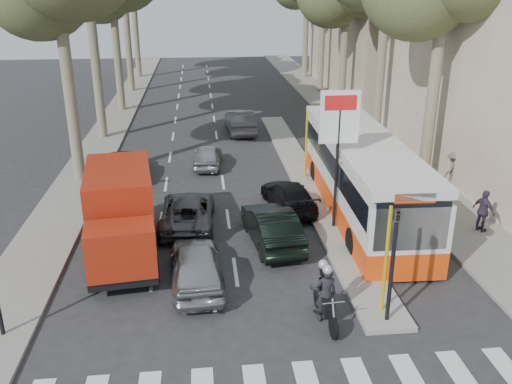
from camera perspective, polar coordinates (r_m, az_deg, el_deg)
ground at (r=17.15m, az=1.36°, el=-11.50°), size 120.00×120.00×0.00m
sidewalk_right at (r=41.72m, az=8.82°, el=8.16°), size 3.20×70.00×0.12m
median_left at (r=43.73m, az=-14.03°, el=8.38°), size 2.40×64.00×0.12m
traffic_island at (r=27.42m, az=5.19°, el=1.50°), size 1.50×26.00×0.16m
billboard at (r=20.75m, az=8.65°, el=5.39°), size 1.50×12.10×5.60m
traffic_light_island at (r=15.38m, az=14.33°, el=-5.65°), size 0.16×0.41×3.60m
silver_hatchback at (r=17.81m, az=-6.32°, el=-7.68°), size 1.92×4.23×1.41m
dark_hatchback at (r=20.37m, az=1.66°, el=-3.63°), size 2.05×4.51×1.43m
queue_car_a at (r=22.08m, az=-7.20°, el=-2.02°), size 2.31×4.62×1.26m
queue_car_b at (r=23.58m, az=3.46°, el=-0.40°), size 2.24×4.37×1.21m
queue_car_c at (r=29.18m, az=-5.09°, el=3.81°), size 1.75×3.65×1.20m
queue_car_d at (r=35.87m, az=-1.70°, el=7.43°), size 1.82×4.65×1.51m
queue_car_e at (r=28.25m, az=-13.89°, el=2.84°), size 2.21×4.80×1.36m
red_truck at (r=19.72m, az=-14.07°, el=-2.20°), size 2.89×6.07×3.12m
city_bus at (r=23.42m, az=10.98°, el=2.05°), size 3.13×12.64×3.31m
motorcycle at (r=16.12m, az=7.16°, el=-10.45°), size 0.82×2.20×1.87m
pedestrian_near at (r=22.85m, az=22.83°, el=-1.86°), size 0.83×1.11×1.70m
pedestrian_far at (r=27.56m, az=19.94°, el=2.30°), size 1.15×1.02×1.66m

